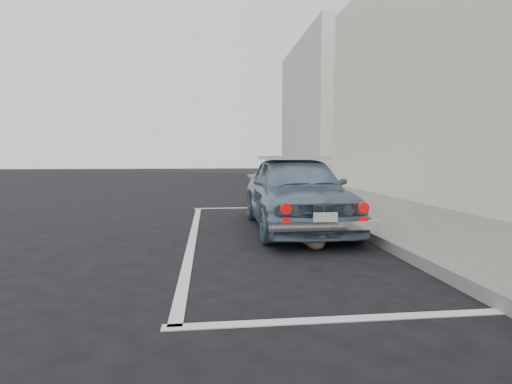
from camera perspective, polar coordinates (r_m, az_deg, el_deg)
ground at (r=3.79m, az=3.32°, el=-15.11°), size 80.00×80.00×0.00m
sidewalk at (r=6.81m, az=27.79°, el=-5.91°), size 2.80×40.00×0.15m
building_far at (r=24.66m, az=9.98°, el=11.32°), size 3.50×10.00×8.00m
pline_rear at (r=3.46m, az=13.43°, el=-17.20°), size 3.00×0.12×0.01m
pline_front at (r=10.14m, az=-0.27°, el=-2.26°), size 3.00×0.12×0.01m
pline_side at (r=6.63m, az=-9.00°, el=-6.28°), size 0.12×7.00×0.01m
retro_coupe at (r=7.28m, az=5.65°, el=0.19°), size 1.65×4.01×1.36m
cat at (r=5.70m, az=8.53°, el=-6.94°), size 0.34×0.48×0.27m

